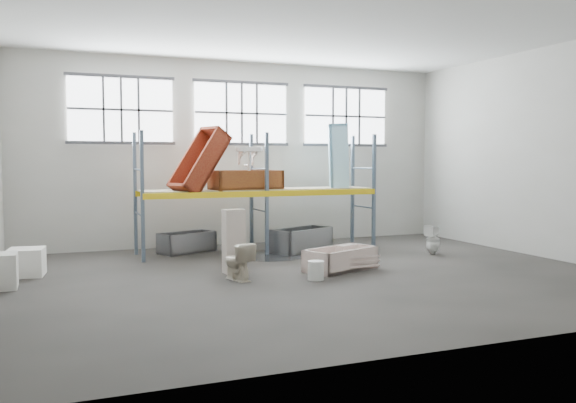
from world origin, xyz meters
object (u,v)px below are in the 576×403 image
steel_tub_left (187,242)px  bucket (316,270)px  bathtub_beige (341,259)px  cistern_tall (234,241)px  rust_tub_flat (246,180)px  steel_tub_right (301,240)px  toilet_beige (238,261)px  blue_tub_upright (338,157)px  toilet_white (433,239)px

steel_tub_left → bucket: steel_tub_left is taller
bathtub_beige → cistern_tall: 2.29m
rust_tub_flat → cistern_tall: bearing=-113.0°
steel_tub_right → bathtub_beige: bearing=-95.5°
toilet_beige → cistern_tall: cistern_tall is taller
bathtub_beige → cistern_tall: cistern_tall is taller
blue_tub_upright → bucket: (-2.42, -3.89, -2.21)m
bathtub_beige → blue_tub_upright: bearing=42.9°
toilet_beige → steel_tub_left: bearing=-102.9°
cistern_tall → bucket: bearing=-51.5°
steel_tub_right → rust_tub_flat: rust_tub_flat is taller
blue_tub_upright → bucket: 5.08m
cistern_tall → bucket: cistern_tall is taller
bucket → toilet_beige: bearing=158.5°
bathtub_beige → toilet_beige: toilet_beige is taller
cistern_tall → rust_tub_flat: (1.10, 2.58, 1.16)m
toilet_beige → steel_tub_right: (2.60, 2.95, -0.07)m
bathtub_beige → steel_tub_left: bearing=102.8°
bucket → steel_tub_left: bearing=109.6°
steel_tub_left → blue_tub_upright: (3.99, -0.52, 2.14)m
steel_tub_right → blue_tub_upright: 2.46m
blue_tub_upright → bathtub_beige: bearing=-115.6°
toilet_beige → steel_tub_left: (-0.16, 3.85, -0.11)m
toilet_white → rust_tub_flat: (-4.19, 2.03, 1.45)m
rust_tub_flat → bucket: 4.21m
toilet_white → steel_tub_right: size_ratio=0.45×
toilet_beige → toilet_white: bearing=178.2°
cistern_tall → toilet_white: bearing=0.1°
bucket → cistern_tall: bearing=134.3°
toilet_white → steel_tub_right: 3.28m
bathtub_beige → toilet_white: 3.28m
steel_tub_right → blue_tub_upright: (1.23, 0.38, 2.10)m
steel_tub_left → steel_tub_right: steel_tub_right is taller
toilet_white → rust_tub_flat: bearing=-129.1°
bucket → toilet_white: bearing=24.7°
blue_tub_upright → cistern_tall: bearing=-145.0°
bathtub_beige → blue_tub_upright: size_ratio=0.92×
rust_tub_flat → bucket: rust_tub_flat is taller
bathtub_beige → cistern_tall: bearing=144.5°
cistern_tall → rust_tub_flat: size_ratio=0.75×
cistern_tall → steel_tub_right: size_ratio=0.82×
steel_tub_left → rust_tub_flat: (1.40, -0.53, 1.56)m
steel_tub_left → blue_tub_upright: blue_tub_upright is taller
steel_tub_left → bathtub_beige: bearing=-55.7°
bathtub_beige → rust_tub_flat: size_ratio=0.91×
cistern_tall → rust_tub_flat: rust_tub_flat is taller
toilet_beige → cistern_tall: (0.15, 0.74, 0.29)m
toilet_beige → rust_tub_flat: size_ratio=0.42×
toilet_white → blue_tub_upright: blue_tub_upright is taller
steel_tub_left → blue_tub_upright: bearing=-7.5°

